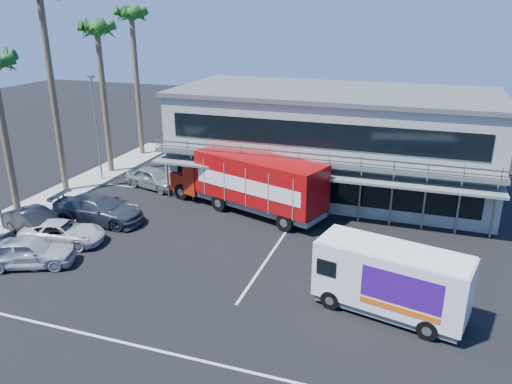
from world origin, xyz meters
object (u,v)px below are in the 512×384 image
(parked_car_a, at_px, (28,252))
(white_van, at_px, (391,280))
(red_truck, at_px, (250,181))
(parked_car_b, at_px, (36,223))

(parked_car_a, bearing_deg, white_van, -108.79)
(red_truck, xyz_separation_m, white_van, (9.68, -9.20, -0.45))
(red_truck, height_order, parked_car_a, red_truck)
(red_truck, xyz_separation_m, parked_car_b, (-10.64, -7.56, -1.34))
(white_van, relative_size, parked_car_b, 1.43)
(white_van, distance_m, parked_car_a, 18.11)
(parked_car_a, height_order, parked_car_b, parked_car_a)
(red_truck, relative_size, white_van, 1.72)
(white_van, bearing_deg, parked_car_b, -171.66)
(red_truck, bearing_deg, parked_car_b, -125.68)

